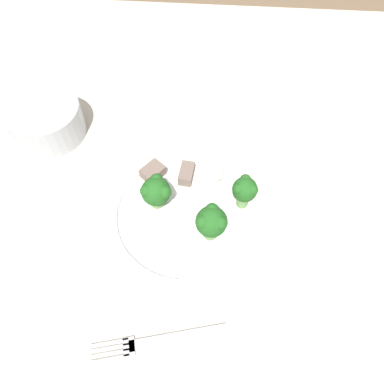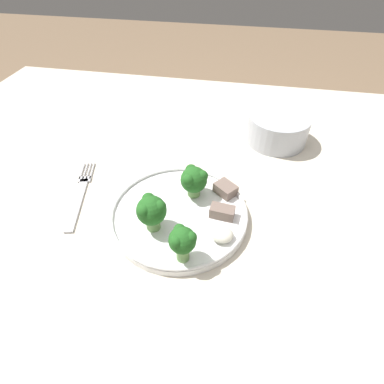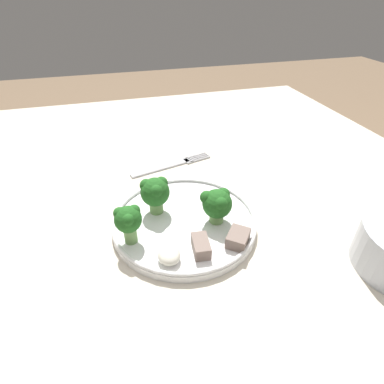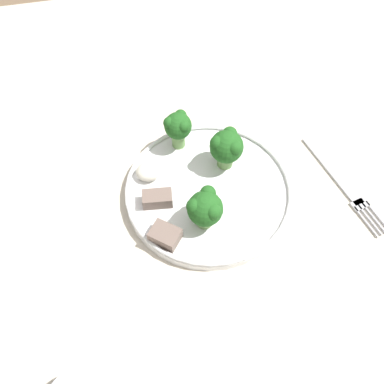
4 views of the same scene
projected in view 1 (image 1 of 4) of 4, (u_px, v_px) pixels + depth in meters
name	position (u px, v px, depth m)	size (l,w,h in m)	color
ground_plane	(178.00, 332.00, 1.19)	(8.00, 8.00, 0.00)	#7F664C
table	(168.00, 249.00, 0.67)	(1.28, 1.08, 0.71)	beige
dinner_plate	(187.00, 215.00, 0.60)	(0.23, 0.23, 0.02)	white
fork	(160.00, 341.00, 0.50)	(0.06, 0.18, 0.00)	#B2B2B7
cream_bowl	(46.00, 121.00, 0.68)	(0.13, 0.13, 0.06)	#B7BCC6
broccoli_floret_near_rim_left	(156.00, 191.00, 0.58)	(0.05, 0.05, 0.06)	#709E56
broccoli_floret_center_left	(211.00, 222.00, 0.54)	(0.05, 0.05, 0.06)	#709E56
broccoli_floret_back_left	(245.00, 190.00, 0.57)	(0.04, 0.04, 0.06)	#709E56
meat_slice_front_slice	(187.00, 174.00, 0.63)	(0.04, 0.03, 0.02)	#756056
meat_slice_middle_slice	(153.00, 172.00, 0.63)	(0.05, 0.05, 0.02)	#756056
sauce_dollop	(215.00, 173.00, 0.63)	(0.04, 0.03, 0.02)	silver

